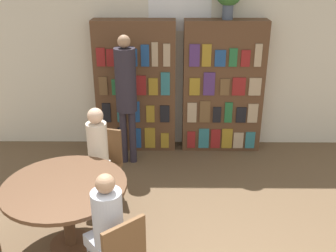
{
  "coord_description": "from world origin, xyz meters",
  "views": [
    {
      "loc": [
        -0.12,
        -1.9,
        2.81
      ],
      "look_at": [
        -0.15,
        2.15,
        1.05
      ],
      "focal_mm": 42.0,
      "sensor_mm": 36.0,
      "label": 1
    }
  ],
  "objects": [
    {
      "name": "wall_back",
      "position": [
        0.0,
        3.95,
        1.51
      ],
      "size": [
        6.4,
        0.07,
        3.0
      ],
      "color": "beige",
      "rests_on": "ground_plane"
    },
    {
      "name": "librarian_standing",
      "position": [
        -0.74,
        3.25,
        1.14
      ],
      "size": [
        0.29,
        0.56,
        1.87
      ],
      "color": "#28232D",
      "rests_on": "ground_plane"
    },
    {
      "name": "bookshelf_left",
      "position": [
        -0.66,
        3.75,
        0.99
      ],
      "size": [
        1.19,
        0.34,
        1.99
      ],
      "color": "brown",
      "rests_on": "ground_plane"
    },
    {
      "name": "seated_reader_right",
      "position": [
        -0.67,
        0.81,
        0.69
      ],
      "size": [
        0.4,
        0.41,
        1.23
      ],
      "rotation": [
        0.0,
        0.0,
        0.7
      ],
      "color": "#B2B7C6",
      "rests_on": "ground_plane"
    },
    {
      "name": "chair_left_side",
      "position": [
        -0.94,
        2.33,
        0.5
      ],
      "size": [
        0.48,
        0.48,
        0.89
      ],
      "rotation": [
        0.0,
        0.0,
        -3.38
      ],
      "color": "brown",
      "rests_on": "ground_plane"
    },
    {
      "name": "reading_table",
      "position": [
        -1.17,
        1.4,
        0.62
      ],
      "size": [
        1.23,
        1.23,
        0.74
      ],
      "color": "brown",
      "rests_on": "ground_plane"
    },
    {
      "name": "seated_reader_left",
      "position": [
        -0.99,
        2.15,
        0.7
      ],
      "size": [
        0.31,
        0.38,
        1.25
      ],
      "rotation": [
        0.0,
        0.0,
        -3.38
      ],
      "color": "beige",
      "rests_on": "ground_plane"
    },
    {
      "name": "bookshelf_right",
      "position": [
        0.66,
        3.75,
        0.99
      ],
      "size": [
        1.19,
        0.34,
        1.99
      ],
      "color": "brown",
      "rests_on": "ground_plane"
    }
  ]
}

